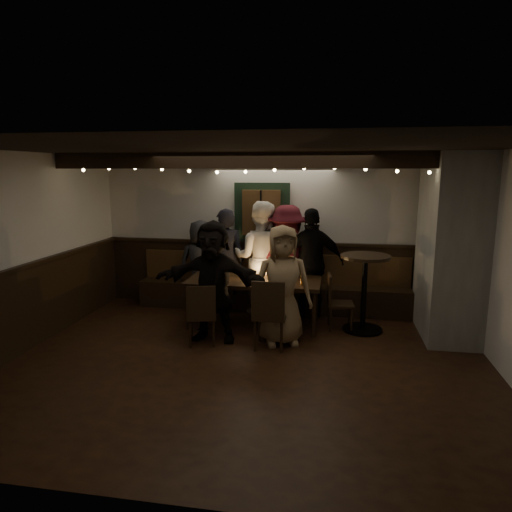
% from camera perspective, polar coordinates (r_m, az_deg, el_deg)
% --- Properties ---
extents(room, '(6.02, 5.01, 2.62)m').
position_cam_1_polar(room, '(6.78, 10.01, -0.40)').
color(room, black).
rests_on(room, ground).
extents(dining_table, '(2.02, 0.87, 0.87)m').
position_cam_1_polar(dining_table, '(6.95, -0.29, -3.47)').
color(dining_table, black).
rests_on(dining_table, ground).
extents(chair_near_left, '(0.47, 0.47, 0.86)m').
position_cam_1_polar(chair_near_left, '(6.24, -6.82, -6.90)').
color(chair_near_left, black).
rests_on(chair_near_left, ground).
extents(chair_near_right, '(0.44, 0.44, 0.96)m').
position_cam_1_polar(chair_near_right, '(6.04, 1.65, -6.86)').
color(chair_near_right, black).
rests_on(chair_near_right, ground).
extents(chair_end, '(0.41, 0.41, 0.84)m').
position_cam_1_polar(chair_end, '(6.94, 9.86, -5.25)').
color(chair_end, black).
rests_on(chair_end, ground).
extents(high_top, '(0.72, 0.72, 1.15)m').
position_cam_1_polar(high_top, '(6.89, 13.40, -3.34)').
color(high_top, black).
rests_on(high_top, ground).
extents(person_a, '(0.86, 0.68, 1.53)m').
position_cam_1_polar(person_a, '(7.87, -6.90, -1.06)').
color(person_a, '#242529').
rests_on(person_a, ground).
extents(person_b, '(0.69, 0.51, 1.74)m').
position_cam_1_polar(person_b, '(7.69, -3.78, -0.49)').
color(person_b, black).
rests_on(person_b, ground).
extents(person_c, '(0.92, 0.73, 1.87)m').
position_cam_1_polar(person_c, '(7.53, 0.55, -0.22)').
color(person_c, white).
rests_on(person_c, ground).
extents(person_d, '(1.34, 1.09, 1.81)m').
position_cam_1_polar(person_d, '(7.50, 3.88, -0.53)').
color(person_d, '#3E0D15').
rests_on(person_d, ground).
extents(person_e, '(1.10, 0.64, 1.77)m').
position_cam_1_polar(person_e, '(7.42, 7.01, -0.86)').
color(person_e, black).
rests_on(person_e, ground).
extents(person_f, '(1.60, 0.61, 1.69)m').
position_cam_1_polar(person_f, '(6.35, -5.40, -3.16)').
color(person_f, black).
rests_on(person_f, ground).
extents(person_g, '(0.92, 0.73, 1.65)m').
position_cam_1_polar(person_g, '(6.20, 3.30, -3.68)').
color(person_g, '#947853').
rests_on(person_g, ground).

